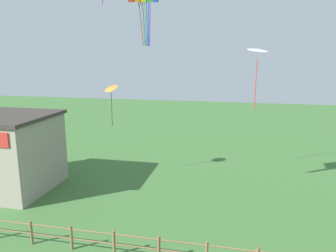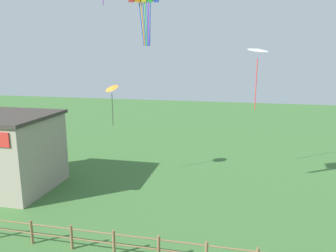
# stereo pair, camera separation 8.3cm
# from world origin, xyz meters

# --- Properties ---
(wooden_fence) EXTENTS (22.05, 0.14, 1.26)m
(wooden_fence) POSITION_xyz_m (0.00, 6.23, 0.71)
(wooden_fence) COLOR brown
(wooden_fence) RESTS_ON ground_plane
(seaside_building) EXTENTS (6.52, 5.93, 5.34)m
(seaside_building) POSITION_xyz_m (-12.51, 12.22, 2.68)
(seaside_building) COLOR gray
(seaside_building) RESTS_ON ground_plane
(kite_white_delta) EXTENTS (1.65, 1.65, 3.55)m
(kite_white_delta) POSITION_xyz_m (4.20, 12.58, 9.51)
(kite_white_delta) COLOR white
(kite_orange_delta) EXTENTS (1.34, 1.31, 3.10)m
(kite_orange_delta) POSITION_xyz_m (-5.94, 15.86, 6.82)
(kite_orange_delta) COLOR orange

